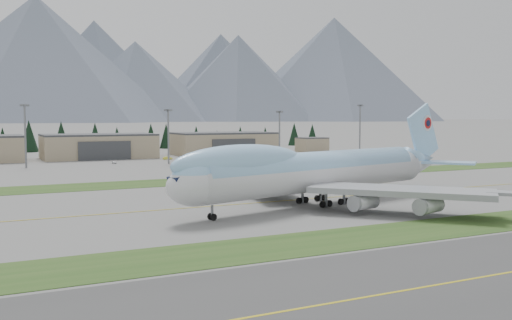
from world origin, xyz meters
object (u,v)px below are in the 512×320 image
service_vehicle_a (114,164)px  service_vehicle_c (285,156)px  service_vehicle_b (168,160)px  hangar_center (99,146)px  hangar_right (223,143)px  boeing_747_freighter (317,171)px

service_vehicle_a → service_vehicle_c: (80.28, 6.35, 0.00)m
service_vehicle_a → service_vehicle_b: bearing=26.1°
hangar_center → service_vehicle_b: (24.68, -22.10, -5.39)m
service_vehicle_a → service_vehicle_c: size_ratio=0.70×
hangar_center → service_vehicle_a: 33.53m
service_vehicle_a → service_vehicle_b: service_vehicle_b is taller
hangar_center → service_vehicle_a: (-0.55, -33.09, -5.39)m
service_vehicle_b → service_vehicle_a: bearing=110.8°
hangar_right → service_vehicle_c: bearing=-53.6°
hangar_center → service_vehicle_b: hangar_center is taller
service_vehicle_b → hangar_right: bearing=-60.7°
boeing_747_freighter → service_vehicle_b: bearing=71.0°
boeing_747_freighter → service_vehicle_a: size_ratio=24.96×
boeing_747_freighter → service_vehicle_b: boeing_747_freighter is taller
service_vehicle_a → service_vehicle_c: service_vehicle_c is taller
service_vehicle_c → hangar_center: bearing=-178.1°
hangar_right → service_vehicle_a: (-60.55, -33.09, -5.39)m
hangar_center → hangar_right: (60.00, 0.00, 0.00)m
service_vehicle_a → service_vehicle_b: size_ratio=0.81×
boeing_747_freighter → service_vehicle_b: size_ratio=20.24×
boeing_747_freighter → hangar_right: (45.78, 157.70, -1.79)m
hangar_right → service_vehicle_a: hangar_right is taller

